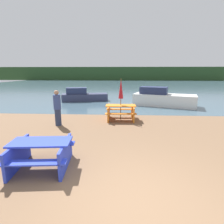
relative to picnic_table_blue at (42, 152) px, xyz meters
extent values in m
plane|color=brown|center=(2.41, -1.29, -0.44)|extent=(60.00, 60.00, 0.00)
cube|color=#425B6B|center=(2.41, 30.91, -0.44)|extent=(60.00, 50.00, 0.00)
cube|color=#284723|center=(2.41, 50.91, 1.56)|extent=(80.00, 1.60, 4.00)
cube|color=blue|center=(0.00, 0.00, 0.28)|extent=(1.58, 0.85, 0.04)
cube|color=blue|center=(0.05, -0.55, -0.01)|extent=(1.54, 0.43, 0.04)
cube|color=blue|center=(-0.05, 0.55, -0.01)|extent=(1.54, 0.43, 0.04)
cube|color=blue|center=(-0.62, -0.06, -0.09)|extent=(0.21, 1.38, 0.69)
cube|color=blue|center=(0.62, 0.06, -0.09)|extent=(0.21, 1.38, 0.69)
cube|color=orange|center=(2.04, 4.90, 0.32)|extent=(1.57, 0.74, 0.04)
cube|color=orange|center=(2.05, 4.35, 0.00)|extent=(1.56, 0.32, 0.04)
cube|color=orange|center=(2.03, 5.45, 0.00)|extent=(1.56, 0.32, 0.04)
cube|color=orange|center=(1.40, 4.88, -0.07)|extent=(0.10, 1.38, 0.74)
cube|color=orange|center=(2.68, 4.91, -0.07)|extent=(0.10, 1.38, 0.74)
cylinder|color=brown|center=(2.04, 4.90, 0.64)|extent=(0.04, 0.04, 2.15)
cone|color=#A81923|center=(2.04, 4.90, 1.21)|extent=(0.25, 0.25, 1.01)
cube|color=silver|center=(5.26, 8.99, -0.01)|extent=(4.71, 3.01, 0.86)
cube|color=navy|center=(4.50, 9.26, 0.69)|extent=(2.21, 1.72, 0.52)
cube|color=#333856|center=(-1.14, 11.02, -0.13)|extent=(4.07, 2.02, 0.62)
cube|color=navy|center=(-1.82, 10.88, 0.44)|extent=(1.86, 1.21, 0.54)
cylinder|color=#283351|center=(-0.91, 3.72, -0.05)|extent=(0.28, 0.28, 0.78)
cylinder|color=#334784|center=(-0.91, 3.72, 0.68)|extent=(0.33, 0.33, 0.67)
sphere|color=tan|center=(-0.91, 3.72, 1.12)|extent=(0.22, 0.22, 0.22)
camera|label=1|loc=(2.07, -4.11, 2.03)|focal=28.00mm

